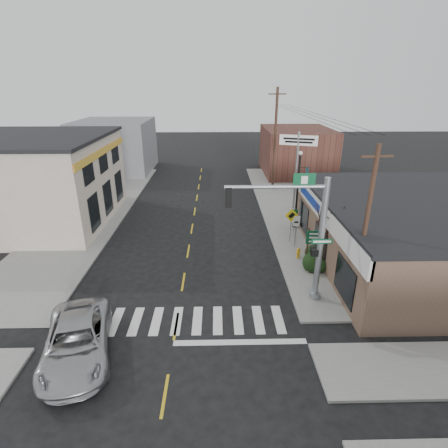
{
  "coord_description": "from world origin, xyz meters",
  "views": [
    {
      "loc": [
        2.0,
        -13.7,
        10.85
      ],
      "look_at": [
        2.44,
        6.05,
        2.8
      ],
      "focal_mm": 28.0,
      "sensor_mm": 36.0,
      "label": 1
    }
  ],
  "objects_px": {
    "utility_pole_near": "(365,231)",
    "utility_pole_far": "(275,139)",
    "suv": "(77,341)",
    "fire_hydrant": "(298,252)",
    "traffic_signal_pole": "(306,228)",
    "dance_center_sign": "(298,152)",
    "bare_tree": "(330,210)",
    "guide_sign": "(317,241)",
    "lamp_post": "(299,184)"
  },
  "relations": [
    {
      "from": "bare_tree",
      "to": "traffic_signal_pole",
      "type": "bearing_deg",
      "value": -126.18
    },
    {
      "from": "fire_hydrant",
      "to": "utility_pole_far",
      "type": "height_order",
      "value": "utility_pole_far"
    },
    {
      "from": "fire_hydrant",
      "to": "bare_tree",
      "type": "height_order",
      "value": "bare_tree"
    },
    {
      "from": "suv",
      "to": "guide_sign",
      "type": "relative_size",
      "value": 2.28
    },
    {
      "from": "suv",
      "to": "guide_sign",
      "type": "xyz_separation_m",
      "value": [
        12.12,
        7.63,
        0.96
      ]
    },
    {
      "from": "guide_sign",
      "to": "bare_tree",
      "type": "bearing_deg",
      "value": -67.89
    },
    {
      "from": "dance_center_sign",
      "to": "bare_tree",
      "type": "distance_m",
      "value": 11.44
    },
    {
      "from": "fire_hydrant",
      "to": "utility_pole_near",
      "type": "height_order",
      "value": "utility_pole_near"
    },
    {
      "from": "lamp_post",
      "to": "utility_pole_near",
      "type": "xyz_separation_m",
      "value": [
        0.63,
        -10.82,
        0.78
      ]
    },
    {
      "from": "suv",
      "to": "utility_pole_near",
      "type": "distance_m",
      "value": 13.64
    },
    {
      "from": "suv",
      "to": "utility_pole_far",
      "type": "relative_size",
      "value": 0.55
    },
    {
      "from": "utility_pole_far",
      "to": "traffic_signal_pole",
      "type": "bearing_deg",
      "value": -101.34
    },
    {
      "from": "traffic_signal_pole",
      "to": "lamp_post",
      "type": "xyz_separation_m",
      "value": [
        1.87,
        9.85,
        -0.55
      ]
    },
    {
      "from": "guide_sign",
      "to": "fire_hydrant",
      "type": "height_order",
      "value": "guide_sign"
    },
    {
      "from": "dance_center_sign",
      "to": "utility_pole_near",
      "type": "height_order",
      "value": "utility_pole_near"
    },
    {
      "from": "utility_pole_far",
      "to": "guide_sign",
      "type": "bearing_deg",
      "value": -96.23
    },
    {
      "from": "bare_tree",
      "to": "utility_pole_far",
      "type": "relative_size",
      "value": 0.48
    },
    {
      "from": "suv",
      "to": "utility_pole_near",
      "type": "xyz_separation_m",
      "value": [
        12.82,
        2.95,
        3.61
      ]
    },
    {
      "from": "lamp_post",
      "to": "utility_pole_near",
      "type": "height_order",
      "value": "utility_pole_near"
    },
    {
      "from": "utility_pole_near",
      "to": "utility_pole_far",
      "type": "distance_m",
      "value": 21.63
    },
    {
      "from": "traffic_signal_pole",
      "to": "utility_pole_far",
      "type": "height_order",
      "value": "utility_pole_far"
    },
    {
      "from": "utility_pole_far",
      "to": "suv",
      "type": "bearing_deg",
      "value": -122.75
    },
    {
      "from": "suv",
      "to": "bare_tree",
      "type": "xyz_separation_m",
      "value": [
        12.42,
        6.79,
        3.26
      ]
    },
    {
      "from": "guide_sign",
      "to": "bare_tree",
      "type": "relative_size",
      "value": 0.5
    },
    {
      "from": "traffic_signal_pole",
      "to": "utility_pole_near",
      "type": "height_order",
      "value": "utility_pole_near"
    },
    {
      "from": "dance_center_sign",
      "to": "bare_tree",
      "type": "bearing_deg",
      "value": -73.89
    },
    {
      "from": "traffic_signal_pole",
      "to": "bare_tree",
      "type": "height_order",
      "value": "traffic_signal_pole"
    },
    {
      "from": "traffic_signal_pole",
      "to": "utility_pole_far",
      "type": "relative_size",
      "value": 0.66
    },
    {
      "from": "utility_pole_near",
      "to": "utility_pole_far",
      "type": "bearing_deg",
      "value": 88.27
    },
    {
      "from": "bare_tree",
      "to": "lamp_post",
      "type": "bearing_deg",
      "value": 91.91
    },
    {
      "from": "lamp_post",
      "to": "utility_pole_far",
      "type": "bearing_deg",
      "value": 84.01
    },
    {
      "from": "suv",
      "to": "fire_hydrant",
      "type": "height_order",
      "value": "suv"
    },
    {
      "from": "lamp_post",
      "to": "dance_center_sign",
      "type": "distance_m",
      "value": 4.75
    },
    {
      "from": "suv",
      "to": "bare_tree",
      "type": "bearing_deg",
      "value": 14.51
    },
    {
      "from": "traffic_signal_pole",
      "to": "guide_sign",
      "type": "xyz_separation_m",
      "value": [
        1.81,
        3.71,
        -2.42
      ]
    },
    {
      "from": "suv",
      "to": "traffic_signal_pole",
      "type": "xyz_separation_m",
      "value": [
        10.31,
        3.92,
        3.39
      ]
    },
    {
      "from": "guide_sign",
      "to": "traffic_signal_pole",
      "type": "bearing_deg",
      "value": -113.25
    },
    {
      "from": "traffic_signal_pole",
      "to": "lamp_post",
      "type": "distance_m",
      "value": 10.04
    },
    {
      "from": "guide_sign",
      "to": "suv",
      "type": "bearing_deg",
      "value": -145.09
    },
    {
      "from": "utility_pole_near",
      "to": "fire_hydrant",
      "type": "bearing_deg",
      "value": 101.98
    },
    {
      "from": "suv",
      "to": "fire_hydrant",
      "type": "xyz_separation_m",
      "value": [
        11.23,
        8.48,
        -0.27
      ]
    },
    {
      "from": "traffic_signal_pole",
      "to": "dance_center_sign",
      "type": "relative_size",
      "value": 0.99
    },
    {
      "from": "guide_sign",
      "to": "dance_center_sign",
      "type": "distance_m",
      "value": 11.13
    },
    {
      "from": "utility_pole_near",
      "to": "traffic_signal_pole",
      "type": "bearing_deg",
      "value": 154.84
    },
    {
      "from": "suv",
      "to": "utility_pole_far",
      "type": "distance_m",
      "value": 27.69
    },
    {
      "from": "guide_sign",
      "to": "utility_pole_near",
      "type": "xyz_separation_m",
      "value": [
        0.69,
        -4.68,
        2.65
      ]
    },
    {
      "from": "guide_sign",
      "to": "utility_pole_far",
      "type": "distance_m",
      "value": 17.3
    },
    {
      "from": "dance_center_sign",
      "to": "fire_hydrant",
      "type": "bearing_deg",
      "value": -81.24
    },
    {
      "from": "utility_pole_near",
      "to": "utility_pole_far",
      "type": "relative_size",
      "value": 0.81
    },
    {
      "from": "fire_hydrant",
      "to": "guide_sign",
      "type": "bearing_deg",
      "value": -43.81
    }
  ]
}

